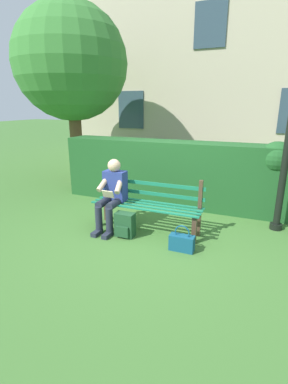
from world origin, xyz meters
name	(u,v)px	position (x,y,z in m)	size (l,w,h in m)	color
ground	(146,230)	(0.00, 0.00, 0.00)	(60.00, 60.00, 0.00)	#3D6B2D
park_bench	(148,205)	(0.00, -0.06, 0.45)	(1.88, 0.46, 0.93)	#4C3828
person_seated	(112,193)	(0.59, 0.10, 0.64)	(0.44, 0.73, 1.20)	navy
hedge_backdrop	(189,173)	(-0.33, -1.57, 0.70)	(5.49, 0.75, 1.45)	#1E5123
tree	(69,66)	(3.18, -2.46, 3.02)	(3.02, 2.87, 4.52)	brown
building_facade	(217,63)	(0.06, -6.40, 3.39)	(9.91, 3.16, 6.78)	#BCAD93
backpack	(125,225)	(0.24, 0.34, 0.20)	(0.31, 0.26, 0.40)	#1E4728
handbag	(182,242)	(-0.75, 0.45, 0.13)	(0.36, 0.16, 0.40)	navy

